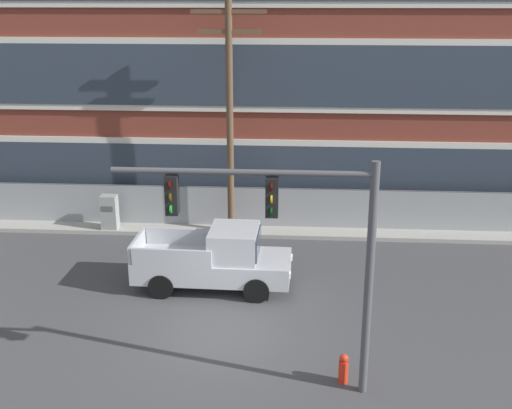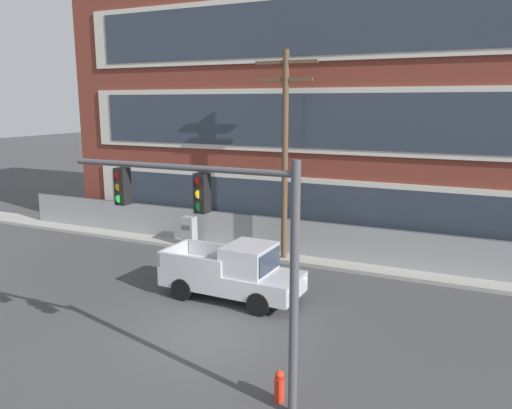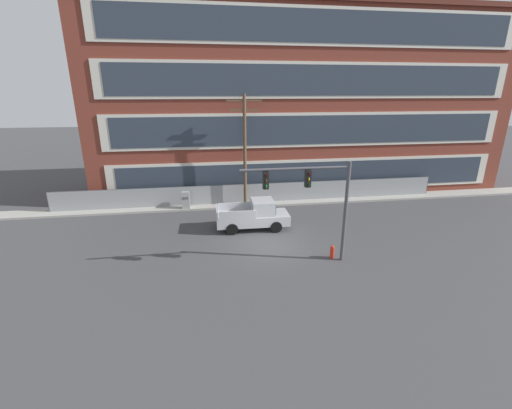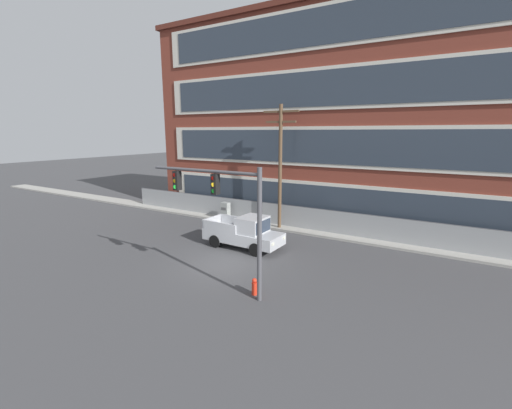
{
  "view_description": "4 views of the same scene",
  "coord_description": "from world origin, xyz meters",
  "px_view_note": "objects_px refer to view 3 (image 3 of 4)",
  "views": [
    {
      "loc": [
        1.97,
        -15.82,
        9.2
      ],
      "look_at": [
        0.75,
        2.18,
        3.18
      ],
      "focal_mm": 45.0,
      "sensor_mm": 36.0,
      "label": 1
    },
    {
      "loc": [
        7.11,
        -11.85,
        6.88
      ],
      "look_at": [
        0.59,
        2.31,
        3.68
      ],
      "focal_mm": 35.0,
      "sensor_mm": 36.0,
      "label": 2
    },
    {
      "loc": [
        -3.92,
        -19.03,
        9.25
      ],
      "look_at": [
        -0.44,
        3.27,
        1.7
      ],
      "focal_mm": 24.0,
      "sensor_mm": 36.0,
      "label": 3
    },
    {
      "loc": [
        10.48,
        -14.1,
        7.11
      ],
      "look_at": [
        0.58,
        2.48,
        3.0
      ],
      "focal_mm": 24.0,
      "sensor_mm": 36.0,
      "label": 4
    }
  ],
  "objects_px": {
    "electrical_cabinet": "(186,201)",
    "pickup_truck_silver": "(254,215)",
    "utility_pole_near_corner": "(245,147)",
    "traffic_signal_mast": "(316,193)",
    "fire_hydrant": "(332,252)"
  },
  "relations": [
    {
      "from": "traffic_signal_mast",
      "to": "electrical_cabinet",
      "type": "xyz_separation_m",
      "value": [
        -7.37,
        10.17,
        -3.33
      ]
    },
    {
      "from": "pickup_truck_silver",
      "to": "electrical_cabinet",
      "type": "height_order",
      "value": "pickup_truck_silver"
    },
    {
      "from": "traffic_signal_mast",
      "to": "utility_pole_near_corner",
      "type": "height_order",
      "value": "utility_pole_near_corner"
    },
    {
      "from": "utility_pole_near_corner",
      "to": "electrical_cabinet",
      "type": "height_order",
      "value": "utility_pole_near_corner"
    },
    {
      "from": "traffic_signal_mast",
      "to": "utility_pole_near_corner",
      "type": "relative_size",
      "value": 0.65
    },
    {
      "from": "electrical_cabinet",
      "to": "pickup_truck_silver",
      "type": "bearing_deg",
      "value": -44.11
    },
    {
      "from": "pickup_truck_silver",
      "to": "fire_hydrant",
      "type": "height_order",
      "value": "pickup_truck_silver"
    },
    {
      "from": "utility_pole_near_corner",
      "to": "fire_hydrant",
      "type": "relative_size",
      "value": 11.54
    },
    {
      "from": "fire_hydrant",
      "to": "utility_pole_near_corner",
      "type": "bearing_deg",
      "value": 111.03
    },
    {
      "from": "pickup_truck_silver",
      "to": "fire_hydrant",
      "type": "xyz_separation_m",
      "value": [
        3.78,
        -5.1,
        -0.58
      ]
    },
    {
      "from": "traffic_signal_mast",
      "to": "fire_hydrant",
      "type": "relative_size",
      "value": 7.56
    },
    {
      "from": "traffic_signal_mast",
      "to": "utility_pole_near_corner",
      "type": "bearing_deg",
      "value": 103.79
    },
    {
      "from": "traffic_signal_mast",
      "to": "electrical_cabinet",
      "type": "relative_size",
      "value": 3.83
    },
    {
      "from": "pickup_truck_silver",
      "to": "utility_pole_near_corner",
      "type": "relative_size",
      "value": 0.57
    },
    {
      "from": "pickup_truck_silver",
      "to": "fire_hydrant",
      "type": "bearing_deg",
      "value": -53.46
    }
  ]
}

